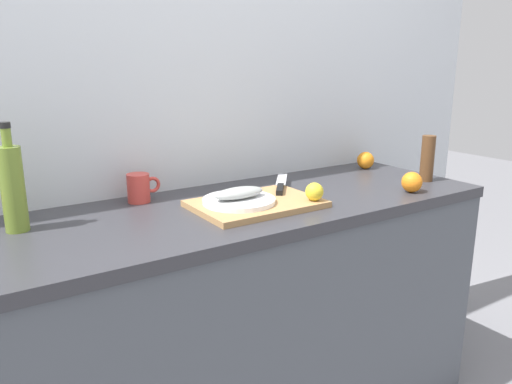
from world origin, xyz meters
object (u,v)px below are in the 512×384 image
(fish_fillet, at_px, (239,193))
(lemon_0, at_px, (314,192))
(white_plate, at_px, (239,201))
(coffee_mug_0, at_px, (139,188))
(olive_oil_bottle, at_px, (13,187))
(cutting_board, at_px, (256,204))
(pepper_mill, at_px, (427,158))
(chef_knife, at_px, (280,185))

(fish_fillet, bearing_deg, lemon_0, -26.72)
(white_plate, height_order, coffee_mug_0, coffee_mug_0)
(fish_fillet, distance_m, olive_oil_bottle, 0.65)
(cutting_board, distance_m, pepper_mill, 0.77)
(lemon_0, height_order, coffee_mug_0, coffee_mug_0)
(white_plate, distance_m, lemon_0, 0.25)
(cutting_board, xyz_separation_m, lemon_0, (0.16, -0.10, 0.04))
(white_plate, xyz_separation_m, olive_oil_bottle, (-0.63, 0.16, 0.10))
(fish_fillet, relative_size, coffee_mug_0, 1.53)
(cutting_board, relative_size, fish_fillet, 2.30)
(cutting_board, relative_size, white_plate, 1.73)
(cutting_board, height_order, white_plate, white_plate)
(olive_oil_bottle, relative_size, coffee_mug_0, 2.64)
(chef_knife, distance_m, lemon_0, 0.20)
(white_plate, xyz_separation_m, coffee_mug_0, (-0.24, 0.25, 0.02))
(white_plate, height_order, pepper_mill, pepper_mill)
(fish_fillet, xyz_separation_m, pepper_mill, (0.82, -0.07, 0.04))
(olive_oil_bottle, distance_m, coffee_mug_0, 0.41)
(olive_oil_bottle, height_order, coffee_mug_0, olive_oil_bottle)
(fish_fillet, relative_size, lemon_0, 2.95)
(fish_fillet, xyz_separation_m, coffee_mug_0, (-0.24, 0.25, -0.00))
(fish_fillet, distance_m, lemon_0, 0.25)
(cutting_board, xyz_separation_m, chef_knife, (0.17, 0.10, 0.02))
(olive_oil_bottle, bearing_deg, lemon_0, -17.55)
(fish_fillet, distance_m, chef_knife, 0.24)
(fish_fillet, height_order, chef_knife, fish_fillet)
(olive_oil_bottle, bearing_deg, pepper_mill, -9.09)
(fish_fillet, bearing_deg, olive_oil_bottle, 165.91)
(olive_oil_bottle, bearing_deg, chef_knife, -4.84)
(fish_fillet, bearing_deg, chef_knife, 20.70)
(cutting_board, relative_size, pepper_mill, 2.25)
(coffee_mug_0, bearing_deg, olive_oil_bottle, -166.26)
(white_plate, relative_size, pepper_mill, 1.30)
(white_plate, xyz_separation_m, chef_knife, (0.23, 0.09, 0.00))
(olive_oil_bottle, bearing_deg, fish_fillet, -14.09)
(cutting_board, xyz_separation_m, coffee_mug_0, (-0.29, 0.26, 0.04))
(cutting_board, xyz_separation_m, pepper_mill, (0.76, -0.06, 0.08))
(cutting_board, height_order, fish_fillet, fish_fillet)
(chef_knife, relative_size, olive_oil_bottle, 0.80)
(fish_fillet, bearing_deg, cutting_board, -10.20)
(olive_oil_bottle, bearing_deg, cutting_board, -13.76)
(pepper_mill, bearing_deg, lemon_0, -176.53)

